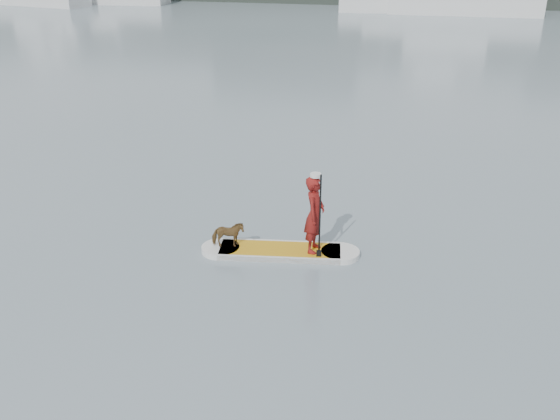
% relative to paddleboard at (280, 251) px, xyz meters
% --- Properties ---
extents(ground, '(140.00, 140.00, 0.00)m').
position_rel_paddleboard_xyz_m(ground, '(-1.34, -3.65, -0.06)').
color(ground, slate).
rests_on(ground, ground).
extents(paddleboard, '(3.27, 1.18, 0.12)m').
position_rel_paddleboard_xyz_m(paddleboard, '(0.00, 0.00, 0.00)').
color(paddleboard, orange).
rests_on(paddleboard, ground).
extents(paddler, '(0.43, 0.62, 1.62)m').
position_rel_paddleboard_xyz_m(paddler, '(0.69, 0.11, 0.87)').
color(paddler, maroon).
rests_on(paddler, paddleboard).
extents(white_cap, '(0.22, 0.22, 0.07)m').
position_rel_paddleboard_xyz_m(white_cap, '(0.69, 0.11, 1.72)').
color(white_cap, silver).
rests_on(white_cap, paddler).
extents(dog, '(0.73, 0.51, 0.56)m').
position_rel_paddleboard_xyz_m(dog, '(-1.07, -0.16, 0.34)').
color(dog, brown).
rests_on(dog, paddleboard).
extents(paddle, '(0.10, 0.30, 2.00)m').
position_rel_paddleboard_xyz_m(paddle, '(0.84, -0.15, 0.74)').
color(paddle, black).
rests_on(paddle, ground).
extents(sailboat_d, '(7.63, 2.97, 10.99)m').
position_rel_paddleboard_xyz_m(sailboat_d, '(-1.27, 42.38, 0.73)').
color(sailboat_d, silver).
rests_on(sailboat_d, ground).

